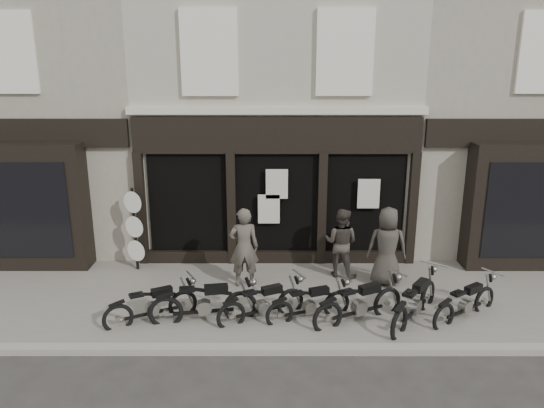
{
  "coord_description": "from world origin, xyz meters",
  "views": [
    {
      "loc": [
        -0.11,
        -10.01,
        5.41
      ],
      "look_at": [
        -0.12,
        1.6,
        2.08
      ],
      "focal_mm": 35.0,
      "sensor_mm": 36.0,
      "label": 1
    }
  ],
  "objects_px": {
    "motorcycle_4": "(359,307)",
    "motorcycle_5": "(415,306)",
    "man_centre": "(341,243)",
    "man_right": "(387,246)",
    "motorcycle_6": "(465,306)",
    "motorcycle_1": "(205,306)",
    "motorcycle_2": "(263,306)",
    "advert_sign_post": "(135,233)",
    "motorcycle_3": "(310,307)",
    "motorcycle_0": "(152,308)",
    "man_left": "(244,247)"
  },
  "relations": [
    {
      "from": "motorcycle_4",
      "to": "motorcycle_5",
      "type": "distance_m",
      "value": 1.14
    },
    {
      "from": "motorcycle_4",
      "to": "man_centre",
      "type": "distance_m",
      "value": 2.32
    },
    {
      "from": "man_centre",
      "to": "man_right",
      "type": "relative_size",
      "value": 0.91
    },
    {
      "from": "motorcycle_5",
      "to": "motorcycle_6",
      "type": "relative_size",
      "value": 1.11
    },
    {
      "from": "motorcycle_1",
      "to": "motorcycle_2",
      "type": "xyz_separation_m",
      "value": [
        1.18,
        0.1,
        -0.04
      ]
    },
    {
      "from": "advert_sign_post",
      "to": "motorcycle_3",
      "type": "bearing_deg",
      "value": -6.1
    },
    {
      "from": "man_centre",
      "to": "motorcycle_6",
      "type": "bearing_deg",
      "value": 162.52
    },
    {
      "from": "advert_sign_post",
      "to": "motorcycle_1",
      "type": "bearing_deg",
      "value": -27.33
    },
    {
      "from": "motorcycle_6",
      "to": "man_centre",
      "type": "relative_size",
      "value": 1.0
    },
    {
      "from": "motorcycle_4",
      "to": "advert_sign_post",
      "type": "bearing_deg",
      "value": 126.6
    },
    {
      "from": "motorcycle_4",
      "to": "motorcycle_6",
      "type": "bearing_deg",
      "value": -23.4
    },
    {
      "from": "motorcycle_3",
      "to": "man_right",
      "type": "xyz_separation_m",
      "value": [
        1.9,
        1.66,
        0.7
      ]
    },
    {
      "from": "motorcycle_0",
      "to": "man_right",
      "type": "xyz_separation_m",
      "value": [
        5.13,
        1.76,
        0.68
      ]
    },
    {
      "from": "man_right",
      "to": "man_left",
      "type": "bearing_deg",
      "value": 8.18
    },
    {
      "from": "motorcycle_2",
      "to": "motorcycle_1",
      "type": "bearing_deg",
      "value": 157.99
    },
    {
      "from": "motorcycle_1",
      "to": "advert_sign_post",
      "type": "xyz_separation_m",
      "value": [
        -2.03,
        2.63,
        0.67
      ]
    },
    {
      "from": "motorcycle_1",
      "to": "motorcycle_2",
      "type": "relative_size",
      "value": 1.21
    },
    {
      "from": "motorcycle_0",
      "to": "advert_sign_post",
      "type": "xyz_separation_m",
      "value": [
        -0.96,
        2.62,
        0.71
      ]
    },
    {
      "from": "motorcycle_4",
      "to": "man_left",
      "type": "height_order",
      "value": "man_left"
    },
    {
      "from": "man_centre",
      "to": "motorcycle_1",
      "type": "bearing_deg",
      "value": 61.53
    },
    {
      "from": "motorcycle_1",
      "to": "motorcycle_4",
      "type": "height_order",
      "value": "motorcycle_1"
    },
    {
      "from": "motorcycle_4",
      "to": "man_centre",
      "type": "relative_size",
      "value": 1.17
    },
    {
      "from": "motorcycle_0",
      "to": "advert_sign_post",
      "type": "distance_m",
      "value": 2.88
    },
    {
      "from": "motorcycle_2",
      "to": "motorcycle_4",
      "type": "relative_size",
      "value": 0.92
    },
    {
      "from": "motorcycle_1",
      "to": "advert_sign_post",
      "type": "height_order",
      "value": "advert_sign_post"
    },
    {
      "from": "motorcycle_2",
      "to": "man_centre",
      "type": "height_order",
      "value": "man_centre"
    },
    {
      "from": "motorcycle_3",
      "to": "motorcycle_1",
      "type": "bearing_deg",
      "value": 161.9
    },
    {
      "from": "motorcycle_6",
      "to": "man_left",
      "type": "xyz_separation_m",
      "value": [
        -4.65,
        1.56,
        0.69
      ]
    },
    {
      "from": "motorcycle_5",
      "to": "man_centre",
      "type": "bearing_deg",
      "value": 65.58
    },
    {
      "from": "motorcycle_3",
      "to": "advert_sign_post",
      "type": "height_order",
      "value": "advert_sign_post"
    },
    {
      "from": "motorcycle_6",
      "to": "man_centre",
      "type": "distance_m",
      "value": 3.21
    },
    {
      "from": "motorcycle_4",
      "to": "man_right",
      "type": "distance_m",
      "value": 2.08
    },
    {
      "from": "motorcycle_0",
      "to": "man_left",
      "type": "xyz_separation_m",
      "value": [
        1.79,
        1.69,
        0.69
      ]
    },
    {
      "from": "motorcycle_5",
      "to": "motorcycle_6",
      "type": "height_order",
      "value": "motorcycle_5"
    },
    {
      "from": "motorcycle_3",
      "to": "man_centre",
      "type": "xyz_separation_m",
      "value": [
        0.9,
        2.14,
        0.61
      ]
    },
    {
      "from": "motorcycle_6",
      "to": "man_right",
      "type": "distance_m",
      "value": 2.21
    },
    {
      "from": "motorcycle_2",
      "to": "man_right",
      "type": "bearing_deg",
      "value": 3.28
    },
    {
      "from": "motorcycle_1",
      "to": "motorcycle_4",
      "type": "bearing_deg",
      "value": -9.54
    },
    {
      "from": "motorcycle_4",
      "to": "motorcycle_5",
      "type": "xyz_separation_m",
      "value": [
        1.14,
        0.03,
        0.01
      ]
    },
    {
      "from": "motorcycle_3",
      "to": "motorcycle_2",
      "type": "bearing_deg",
      "value": 159.64
    },
    {
      "from": "motorcycle_0",
      "to": "motorcycle_2",
      "type": "height_order",
      "value": "motorcycle_2"
    },
    {
      "from": "motorcycle_3",
      "to": "man_centre",
      "type": "bearing_deg",
      "value": 46.23
    },
    {
      "from": "motorcycle_1",
      "to": "motorcycle_0",
      "type": "bearing_deg",
      "value": 169.93
    },
    {
      "from": "motorcycle_6",
      "to": "man_centre",
      "type": "xyz_separation_m",
      "value": [
        -2.32,
        2.13,
        0.6
      ]
    },
    {
      "from": "motorcycle_3",
      "to": "man_left",
      "type": "relative_size",
      "value": 0.95
    },
    {
      "from": "man_right",
      "to": "advert_sign_post",
      "type": "distance_m",
      "value": 6.15
    },
    {
      "from": "motorcycle_0",
      "to": "man_left",
      "type": "height_order",
      "value": "man_left"
    },
    {
      "from": "motorcycle_1",
      "to": "motorcycle_3",
      "type": "bearing_deg",
      "value": -6.63
    },
    {
      "from": "motorcycle_3",
      "to": "man_right",
      "type": "bearing_deg",
      "value": 19.97
    },
    {
      "from": "motorcycle_0",
      "to": "advert_sign_post",
      "type": "bearing_deg",
      "value": 82.7
    }
  ]
}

